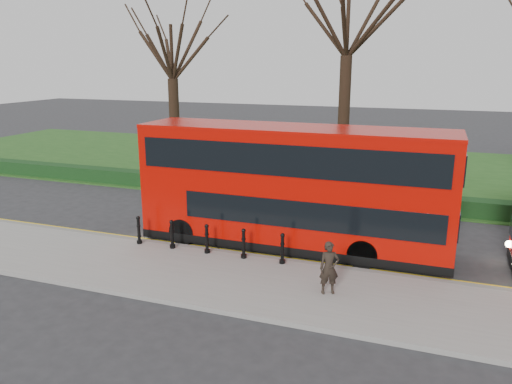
% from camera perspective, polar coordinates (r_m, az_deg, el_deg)
% --- Properties ---
extents(ground, '(120.00, 120.00, 0.00)m').
position_cam_1_polar(ground, '(18.67, -2.15, -6.17)').
color(ground, '#28282B').
rests_on(ground, ground).
extents(pavement, '(60.00, 4.00, 0.15)m').
position_cam_1_polar(pavement, '(16.12, -6.20, -9.46)').
color(pavement, gray).
rests_on(pavement, ground).
extents(kerb, '(60.00, 0.25, 0.16)m').
position_cam_1_polar(kerb, '(17.79, -3.37, -7.01)').
color(kerb, slate).
rests_on(kerb, ground).
extents(grass_verge, '(60.00, 18.00, 0.06)m').
position_cam_1_polar(grass_verge, '(32.53, 7.79, 2.83)').
color(grass_verge, '#204A18').
rests_on(grass_verge, ground).
extents(hedge, '(60.00, 0.90, 0.80)m').
position_cam_1_polar(hedge, '(24.69, 3.75, 0.01)').
color(hedge, black).
rests_on(hedge, ground).
extents(yellow_line_outer, '(60.00, 0.10, 0.01)m').
position_cam_1_polar(yellow_line_outer, '(18.07, -2.99, -6.89)').
color(yellow_line_outer, yellow).
rests_on(yellow_line_outer, ground).
extents(yellow_line_inner, '(60.00, 0.10, 0.01)m').
position_cam_1_polar(yellow_line_inner, '(18.24, -2.74, -6.67)').
color(yellow_line_inner, yellow).
rests_on(yellow_line_inner, ground).
extents(tree_left, '(6.61, 6.61, 10.33)m').
position_cam_1_polar(tree_left, '(29.96, -9.64, 16.14)').
color(tree_left, black).
rests_on(tree_left, ground).
extents(tree_mid, '(8.08, 8.08, 12.62)m').
position_cam_1_polar(tree_mid, '(26.68, 10.53, 19.91)').
color(tree_mid, black).
rests_on(tree_mid, ground).
extents(bollard_row, '(5.65, 0.15, 1.00)m').
position_cam_1_polar(bollard_row, '(17.52, -5.64, -5.40)').
color(bollard_row, black).
rests_on(bollard_row, pavement).
extents(bus_lead, '(11.15, 2.56, 4.43)m').
position_cam_1_polar(bus_lead, '(17.94, 4.23, 0.42)').
color(bus_lead, '#B10902').
rests_on(bus_lead, ground).
extents(pedestrian, '(0.67, 0.57, 1.56)m').
position_cam_1_polar(pedestrian, '(14.57, 8.36, -8.58)').
color(pedestrian, black).
rests_on(pedestrian, pavement).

